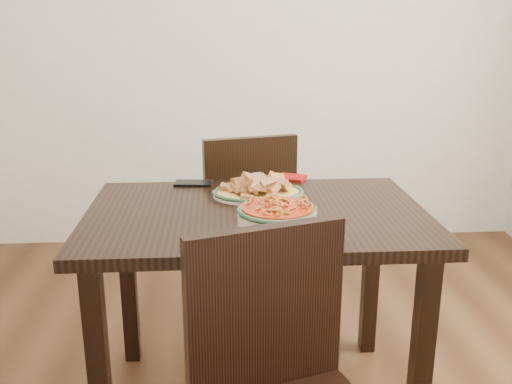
{
  "coord_description": "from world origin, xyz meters",
  "views": [
    {
      "loc": [
        -0.18,
        -1.76,
        1.37
      ],
      "look_at": [
        -0.05,
        0.1,
        0.81
      ],
      "focal_mm": 40.0,
      "sensor_mm": 36.0,
      "label": 1
    }
  ],
  "objects": [
    {
      "name": "fish_plate",
      "position": [
        -0.04,
        0.25,
        0.79
      ],
      "size": [
        0.33,
        0.26,
        0.11
      ],
      "color": "beige",
      "rests_on": "dining_table"
    },
    {
      "name": "chair_far",
      "position": [
        -0.07,
        0.76,
        0.5
      ],
      "size": [
        0.51,
        0.51,
        0.89
      ],
      "rotation": [
        0.0,
        0.0,
        3.39
      ],
      "color": "black",
      "rests_on": "ground"
    },
    {
      "name": "napkin",
      "position": [
        0.12,
        0.47,
        0.76
      ],
      "size": [
        0.14,
        0.13,
        0.01
      ],
      "primitive_type": "cube",
      "rotation": [
        0.0,
        0.0,
        -0.43
      ],
      "color": "maroon",
      "rests_on": "dining_table"
    },
    {
      "name": "smartphone",
      "position": [
        -0.28,
        0.42,
        0.76
      ],
      "size": [
        0.15,
        0.09,
        0.01
      ],
      "primitive_type": "cube",
      "rotation": [
        0.0,
        0.0,
        -0.1
      ],
      "color": "black",
      "rests_on": "dining_table"
    },
    {
      "name": "wall_back",
      "position": [
        0.0,
        1.75,
        1.3
      ],
      "size": [
        3.5,
        0.1,
        2.6
      ],
      "primitive_type": "cube",
      "color": "beige",
      "rests_on": "ground"
    },
    {
      "name": "dining_table",
      "position": [
        -0.05,
        0.08,
        0.65
      ],
      "size": [
        1.15,
        0.77,
        0.75
      ],
      "color": "black",
      "rests_on": "ground"
    },
    {
      "name": "noodle_bowl",
      "position": [
        -0.0,
        -0.08,
        0.79
      ],
      "size": [
        0.26,
        0.26,
        0.08
      ],
      "color": "#F2E4CC",
      "rests_on": "dining_table"
    }
  ]
}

